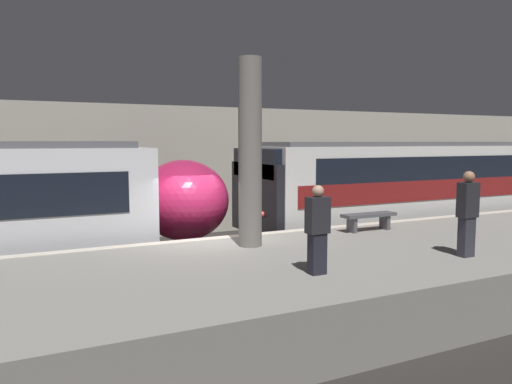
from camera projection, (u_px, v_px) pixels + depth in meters
ground_plane at (214, 282)px, 11.99m from camera, size 120.00×120.00×0.00m
platform at (265, 289)px, 9.54m from camera, size 40.00×5.37×1.10m
station_rear_barrier at (148, 172)px, 17.31m from camera, size 50.00×0.15×4.62m
support_pillar_near at (250, 153)px, 10.70m from camera, size 0.51×0.51×4.04m
train_boxy at (483, 185)px, 18.87m from camera, size 19.55×3.05×3.35m
person_waiting at (317, 228)px, 8.49m from camera, size 0.38×0.24×1.54m
person_walking at (467, 212)px, 9.78m from camera, size 0.38×0.24×1.70m
platform_bench at (369, 218)px, 12.67m from camera, size 1.50×0.40×0.45m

